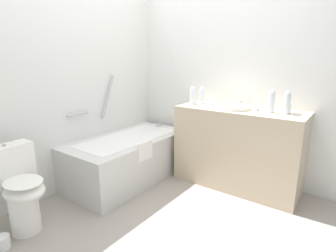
% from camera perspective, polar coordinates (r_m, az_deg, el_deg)
% --- Properties ---
extents(ground_plane, '(3.60, 3.60, 0.00)m').
position_cam_1_polar(ground_plane, '(2.54, -1.89, -19.39)').
color(ground_plane, '#9E9389').
extents(wall_back_tiled, '(3.00, 0.10, 2.38)m').
position_cam_1_polar(wall_back_tiled, '(3.06, -21.13, 9.24)').
color(wall_back_tiled, silver).
rests_on(wall_back_tiled, ground_plane).
extents(wall_right_mirror, '(0.10, 2.79, 2.38)m').
position_cam_1_polar(wall_right_mirror, '(3.29, 12.76, 10.12)').
color(wall_right_mirror, silver).
rests_on(wall_right_mirror, ground_plane).
extents(bathtub, '(1.50, 0.76, 1.22)m').
position_cam_1_polar(bathtub, '(3.22, -8.46, -6.52)').
color(bathtub, silver).
rests_on(bathtub, ground_plane).
extents(toilet, '(0.40, 0.50, 0.73)m').
position_cam_1_polar(toilet, '(2.54, -29.75, -11.47)').
color(toilet, white).
rests_on(toilet, ground_plane).
extents(vanity_counter, '(0.52, 1.35, 0.89)m').
position_cam_1_polar(vanity_counter, '(3.04, 14.75, -4.69)').
color(vanity_counter, tan).
rests_on(vanity_counter, ground_plane).
extents(sink_basin, '(0.36, 0.36, 0.04)m').
position_cam_1_polar(sink_basin, '(2.93, 13.99, 4.02)').
color(sink_basin, white).
rests_on(sink_basin, vanity_counter).
extents(sink_faucet, '(0.11, 0.15, 0.06)m').
position_cam_1_polar(sink_faucet, '(3.12, 15.46, 4.66)').
color(sink_faucet, '#B2B2B7').
rests_on(sink_faucet, vanity_counter).
extents(water_bottle_0, '(0.06, 0.06, 0.20)m').
position_cam_1_polar(water_bottle_0, '(3.19, 7.38, 6.46)').
color(water_bottle_0, silver).
rests_on(water_bottle_0, vanity_counter).
extents(water_bottle_1, '(0.07, 0.07, 0.21)m').
position_cam_1_polar(water_bottle_1, '(3.15, 5.40, 6.48)').
color(water_bottle_1, silver).
rests_on(water_bottle_1, vanity_counter).
extents(water_bottle_2, '(0.06, 0.06, 0.23)m').
position_cam_1_polar(water_bottle_2, '(2.79, 24.42, 4.50)').
color(water_bottle_2, silver).
rests_on(water_bottle_2, vanity_counter).
extents(water_bottle_3, '(0.07, 0.07, 0.23)m').
position_cam_1_polar(water_bottle_3, '(2.81, 21.51, 4.83)').
color(water_bottle_3, silver).
rests_on(water_bottle_3, vanity_counter).
extents(drinking_glass_0, '(0.06, 0.06, 0.09)m').
position_cam_1_polar(drinking_glass_0, '(2.90, 18.57, 4.08)').
color(drinking_glass_0, white).
rests_on(drinking_glass_0, vanity_counter).
extents(drinking_glass_1, '(0.06, 0.06, 0.09)m').
position_cam_1_polar(drinking_glass_1, '(3.14, 9.35, 5.35)').
color(drinking_glass_1, white).
rests_on(drinking_glass_1, vanity_counter).
extents(drinking_glass_2, '(0.06, 0.06, 0.09)m').
position_cam_1_polar(drinking_glass_2, '(2.88, 24.52, 3.49)').
color(drinking_glass_2, white).
rests_on(drinking_glass_2, vanity_counter).
extents(soap_dish, '(0.09, 0.06, 0.02)m').
position_cam_1_polar(soap_dish, '(2.84, 26.28, 2.44)').
color(soap_dish, white).
rests_on(soap_dish, vanity_counter).
extents(toilet_paper_roll, '(0.11, 0.11, 0.10)m').
position_cam_1_polar(toilet_paper_roll, '(2.53, -32.27, -20.56)').
color(toilet_paper_roll, white).
rests_on(toilet_paper_roll, ground_plane).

